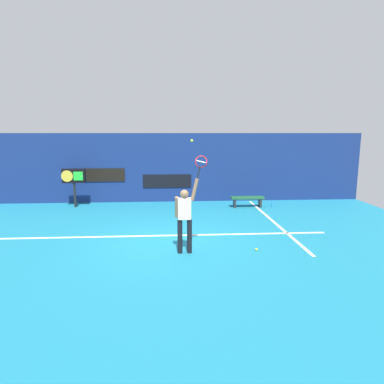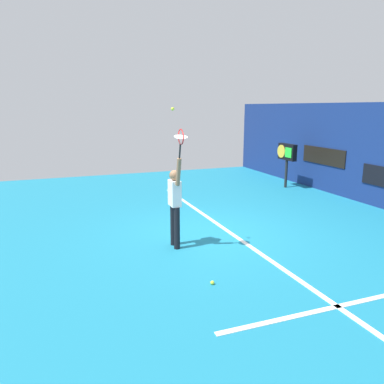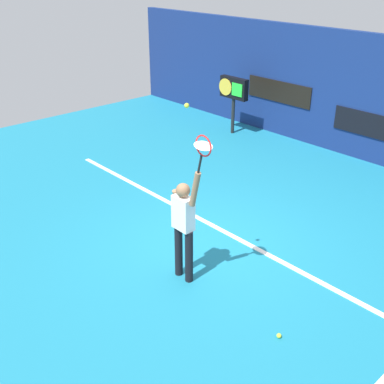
# 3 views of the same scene
# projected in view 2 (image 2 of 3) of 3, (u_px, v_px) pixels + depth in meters

# --- Properties ---
(ground_plane) EXTENTS (18.00, 18.00, 0.00)m
(ground_plane) POSITION_uv_depth(u_px,v_px,m) (208.00, 234.00, 8.99)
(ground_plane) COLOR teal
(sponsor_banner_portside) EXTENTS (2.20, 0.03, 0.60)m
(sponsor_banner_portside) POSITION_uv_depth(u_px,v_px,m) (323.00, 156.00, 13.43)
(sponsor_banner_portside) COLOR black
(court_baseline) EXTENTS (10.00, 0.10, 0.01)m
(court_baseline) POSITION_uv_depth(u_px,v_px,m) (228.00, 231.00, 9.18)
(court_baseline) COLOR white
(court_baseline) RESTS_ON ground_plane
(tennis_player) EXTENTS (0.62, 0.31, 1.99)m
(tennis_player) POSITION_uv_depth(u_px,v_px,m) (175.00, 202.00, 7.97)
(tennis_player) COLOR black
(tennis_player) RESTS_ON ground_plane
(tennis_racket) EXTENTS (0.38, 0.27, 0.63)m
(tennis_racket) POSITION_uv_depth(u_px,v_px,m) (181.00, 139.00, 7.28)
(tennis_racket) COLOR black
(tennis_ball) EXTENTS (0.07, 0.07, 0.07)m
(tennis_ball) POSITION_uv_depth(u_px,v_px,m) (173.00, 109.00, 7.35)
(tennis_ball) COLOR #CCE033
(scoreboard_clock) EXTENTS (0.96, 0.20, 1.65)m
(scoreboard_clock) POSITION_uv_depth(u_px,v_px,m) (287.00, 154.00, 13.94)
(scoreboard_clock) COLOR black
(scoreboard_clock) RESTS_ON ground_plane
(spare_ball) EXTENTS (0.07, 0.07, 0.07)m
(spare_ball) POSITION_uv_depth(u_px,v_px,m) (212.00, 283.00, 6.43)
(spare_ball) COLOR #CCE033
(spare_ball) RESTS_ON ground_plane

